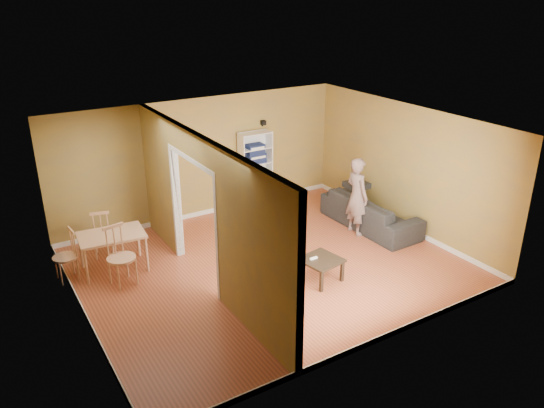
{
  "coord_description": "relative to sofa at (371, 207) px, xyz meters",
  "views": [
    {
      "loc": [
        -4.39,
        -7.28,
        4.72
      ],
      "look_at": [
        0.2,
        0.2,
        1.1
      ],
      "focal_mm": 35.0,
      "sensor_mm": 36.0,
      "label": 1
    }
  ],
  "objects": [
    {
      "name": "chair_near",
      "position": [
        -5.13,
        0.41,
        0.08
      ],
      "size": [
        0.56,
        0.56,
        1.05
      ],
      "primitive_type": null,
      "rotation": [
        0.0,
        0.0,
        0.19
      ],
      "color": "tan",
      "rests_on": "ground"
    },
    {
      "name": "paper_box_navy_c",
      "position": [
        -1.5,
        2.22,
        0.93
      ],
      "size": [
        0.4,
        0.26,
        0.2
      ],
      "primitive_type": "cube",
      "color": "#0E0F48",
      "rests_on": "bookshelf"
    },
    {
      "name": "wall_speaker",
      "position": [
        -1.2,
        2.36,
        1.46
      ],
      "size": [
        0.1,
        0.1,
        0.1
      ],
      "primitive_type": "cube",
      "color": "black",
      "rests_on": "room_shell"
    },
    {
      "name": "game_controller",
      "position": [
        -2.31,
        -1.18,
        -0.01
      ],
      "size": [
        0.14,
        0.04,
        0.03
      ],
      "primitive_type": "cube",
      "color": "white",
      "rests_on": "coffee_table"
    },
    {
      "name": "partition",
      "position": [
        -3.9,
        -0.33,
        0.86
      ],
      "size": [
        0.22,
        5.5,
        2.6
      ],
      "primitive_type": null,
      "color": "olive",
      "rests_on": "ground"
    },
    {
      "name": "sofa",
      "position": [
        0.0,
        0.0,
        0.0
      ],
      "size": [
        2.32,
        1.02,
        0.88
      ],
      "primitive_type": "imported",
      "rotation": [
        0.0,
        0.0,
        1.58
      ],
      "color": "black",
      "rests_on": "ground"
    },
    {
      "name": "dining_table",
      "position": [
        -5.12,
        0.99,
        0.18
      ],
      "size": [
        1.12,
        0.75,
        0.7
      ],
      "rotation": [
        0.0,
        0.0,
        -0.09
      ],
      "color": "#EBBA8D",
      "rests_on": "ground"
    },
    {
      "name": "paper_box_teal",
      "position": [
        -1.57,
        2.22,
        0.38
      ],
      "size": [
        0.4,
        0.26,
        0.21
      ],
      "primitive_type": "cube",
      "color": "#26715D",
      "rests_on": "bookshelf"
    },
    {
      "name": "coffee_table",
      "position": [
        -2.2,
        -1.25,
        -0.09
      ],
      "size": [
        0.62,
        0.62,
        0.41
      ],
      "rotation": [
        0.0,
        0.0,
        0.18
      ],
      "color": "#372A1A",
      "rests_on": "ground"
    },
    {
      "name": "chair_far",
      "position": [
        -5.12,
        1.63,
        0.04
      ],
      "size": [
        0.54,
        0.54,
        0.96
      ],
      "primitive_type": null,
      "rotation": [
        0.0,
        0.0,
        2.88
      ],
      "color": "#D3B585",
      "rests_on": "ground"
    },
    {
      "name": "person",
      "position": [
        -0.46,
        -0.07,
        0.51
      ],
      "size": [
        0.71,
        0.57,
        1.89
      ],
      "primitive_type": "imported",
      "rotation": [
        0.0,
        0.0,
        1.52
      ],
      "color": "slate",
      "rests_on": "ground"
    },
    {
      "name": "bookshelf",
      "position": [
        -1.49,
        2.27,
        0.44
      ],
      "size": [
        0.74,
        0.32,
        1.75
      ],
      "color": "white",
      "rests_on": "ground"
    },
    {
      "name": "room_shell",
      "position": [
        -2.7,
        -0.33,
        0.86
      ],
      "size": [
        6.5,
        6.5,
        6.5
      ],
      "color": "#B75A36",
      "rests_on": "ground"
    },
    {
      "name": "paper_box_navy_b",
      "position": [
        -1.49,
        2.22,
        0.73
      ],
      "size": [
        0.43,
        0.28,
        0.22
      ],
      "primitive_type": "cube",
      "color": "navy",
      "rests_on": "bookshelf"
    },
    {
      "name": "chair_left",
      "position": [
        -5.91,
        1.06,
        0.02
      ],
      "size": [
        0.46,
        0.46,
        0.92
      ],
      "primitive_type": null,
      "rotation": [
        0.0,
        0.0,
        -1.49
      ],
      "color": "tan",
      "rests_on": "ground"
    }
  ]
}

